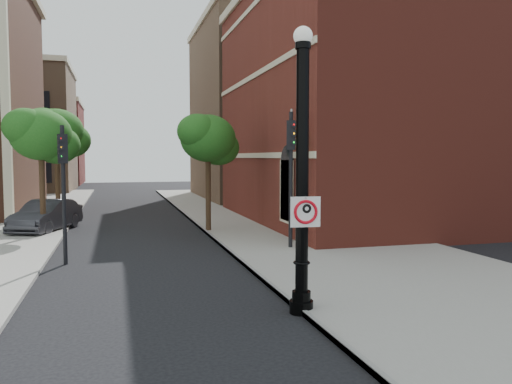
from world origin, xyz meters
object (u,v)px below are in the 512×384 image
object	(u,v)px
parked_car	(46,216)
traffic_signal_right	(291,158)
traffic_signal_left	(63,171)
lamppost	(302,183)
no_parking_sign	(306,212)

from	to	relation	value
parked_car	traffic_signal_right	size ratio (longest dim) A/B	0.88
traffic_signal_left	traffic_signal_right	world-z (taller)	traffic_signal_right
traffic_signal_left	traffic_signal_right	size ratio (longest dim) A/B	0.87
traffic_signal_right	lamppost	bearing A→B (deg)	-87.43
no_parking_sign	parked_car	world-z (taller)	no_parking_sign
lamppost	no_parking_sign	distance (m)	0.62
lamppost	traffic_signal_right	world-z (taller)	lamppost
lamppost	traffic_signal_left	world-z (taller)	lamppost
no_parking_sign	parked_car	bearing A→B (deg)	122.65
lamppost	traffic_signal_right	distance (m)	7.39
traffic_signal_right	parked_car	bearing A→B (deg)	161.76
no_parking_sign	traffic_signal_left	bearing A→B (deg)	135.68
no_parking_sign	parked_car	size ratio (longest dim) A/B	0.15
lamppost	parked_car	world-z (taller)	lamppost
lamppost	parked_car	distance (m)	16.14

